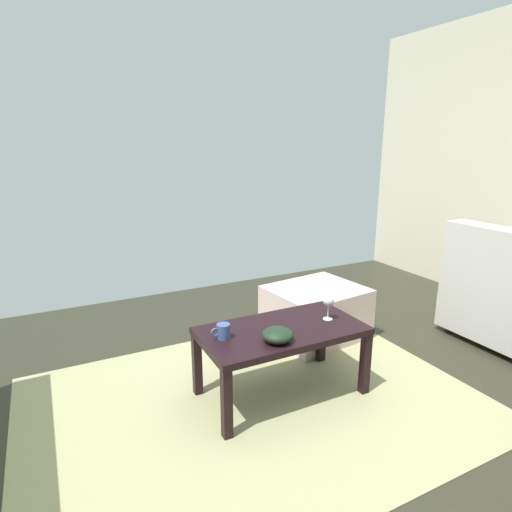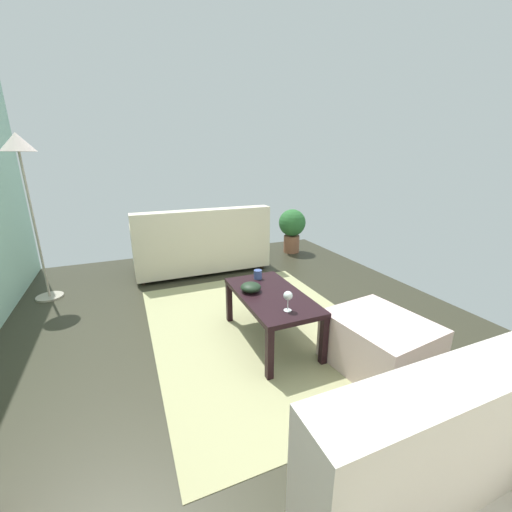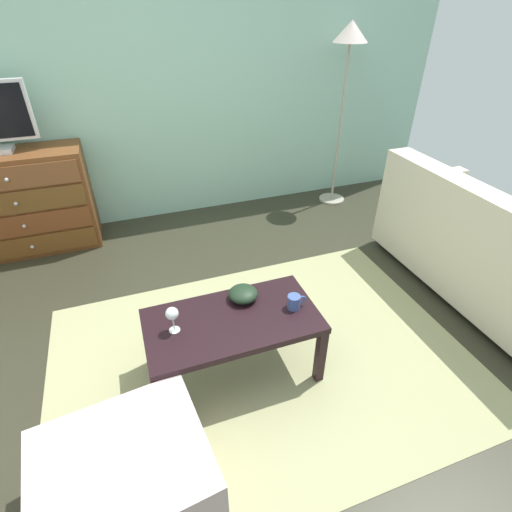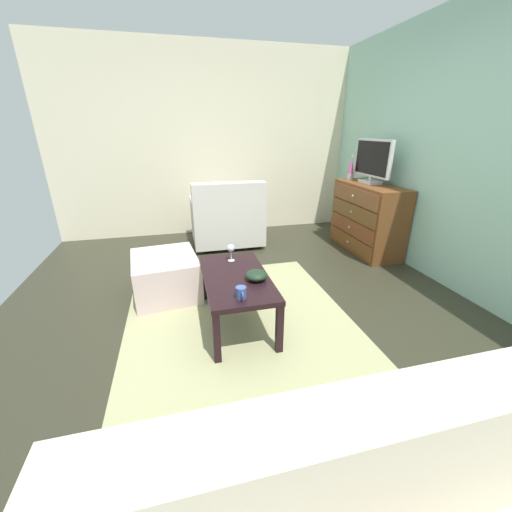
{
  "view_description": "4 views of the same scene",
  "coord_description": "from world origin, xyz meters",
  "px_view_note": "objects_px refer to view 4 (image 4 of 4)",
  "views": [
    {
      "loc": [
        1.2,
        1.79,
        1.5
      ],
      "look_at": [
        0.18,
        -0.23,
        0.9
      ],
      "focal_mm": 29.85,
      "sensor_mm": 36.0,
      "label": 1
    },
    {
      "loc": [
        -2.2,
        0.84,
        1.54
      ],
      "look_at": [
        0.07,
        -0.11,
        0.76
      ],
      "focal_mm": 22.24,
      "sensor_mm": 36.0,
      "label": 2
    },
    {
      "loc": [
        -0.41,
        -1.79,
        1.95
      ],
      "look_at": [
        0.15,
        -0.23,
        0.83
      ],
      "focal_mm": 27.29,
      "sensor_mm": 36.0,
      "label": 3
    },
    {
      "loc": [
        2.28,
        -0.62,
        1.54
      ],
      "look_at": [
        0.12,
        -0.08,
        0.64
      ],
      "focal_mm": 22.01,
      "sensor_mm": 36.0,
      "label": 4
    }
  ],
  "objects_px": {
    "ottoman": "(166,276)",
    "wine_glass": "(231,249)",
    "armchair": "(227,220)",
    "dresser": "(367,218)",
    "mug": "(241,293)",
    "lava_lamp": "(351,169)",
    "bowl_decorative": "(256,275)",
    "coffee_table": "(236,282)",
    "tv": "(373,160)"
  },
  "relations": [
    {
      "from": "tv",
      "to": "coffee_table",
      "type": "distance_m",
      "value": 2.57
    },
    {
      "from": "mug",
      "to": "bowl_decorative",
      "type": "bearing_deg",
      "value": 145.76
    },
    {
      "from": "lava_lamp",
      "to": "mug",
      "type": "xyz_separation_m",
      "value": [
        2.11,
        -2.0,
        -0.55
      ]
    },
    {
      "from": "tv",
      "to": "coffee_table",
      "type": "relative_size",
      "value": 0.74
    },
    {
      "from": "dresser",
      "to": "tv",
      "type": "height_order",
      "value": "tv"
    },
    {
      "from": "wine_glass",
      "to": "armchair",
      "type": "bearing_deg",
      "value": 172.15
    },
    {
      "from": "dresser",
      "to": "mug",
      "type": "bearing_deg",
      "value": -50.94
    },
    {
      "from": "ottoman",
      "to": "lava_lamp",
      "type": "bearing_deg",
      "value": 113.1
    },
    {
      "from": "wine_glass",
      "to": "coffee_table",
      "type": "bearing_deg",
      "value": -3.15
    },
    {
      "from": "mug",
      "to": "armchair",
      "type": "distance_m",
      "value": 2.33
    },
    {
      "from": "mug",
      "to": "ottoman",
      "type": "height_order",
      "value": "mug"
    },
    {
      "from": "mug",
      "to": "lava_lamp",
      "type": "bearing_deg",
      "value": 136.61
    },
    {
      "from": "lava_lamp",
      "to": "bowl_decorative",
      "type": "xyz_separation_m",
      "value": [
        1.86,
        -1.82,
        -0.56
      ]
    },
    {
      "from": "coffee_table",
      "to": "bowl_decorative",
      "type": "bearing_deg",
      "value": 51.73
    },
    {
      "from": "lava_lamp",
      "to": "bowl_decorative",
      "type": "height_order",
      "value": "lava_lamp"
    },
    {
      "from": "bowl_decorative",
      "to": "coffee_table",
      "type": "bearing_deg",
      "value": -128.27
    },
    {
      "from": "dresser",
      "to": "mug",
      "type": "relative_size",
      "value": 9.75
    },
    {
      "from": "mug",
      "to": "armchair",
      "type": "height_order",
      "value": "armchair"
    },
    {
      "from": "lava_lamp",
      "to": "ottoman",
      "type": "relative_size",
      "value": 0.47
    },
    {
      "from": "bowl_decorative",
      "to": "armchair",
      "type": "bearing_deg",
      "value": 177.21
    },
    {
      "from": "lava_lamp",
      "to": "bowl_decorative",
      "type": "distance_m",
      "value": 2.66
    },
    {
      "from": "lava_lamp",
      "to": "armchair",
      "type": "height_order",
      "value": "lava_lamp"
    },
    {
      "from": "ottoman",
      "to": "coffee_table",
      "type": "bearing_deg",
      "value": 41.63
    },
    {
      "from": "dresser",
      "to": "coffee_table",
      "type": "xyz_separation_m",
      "value": [
        1.29,
        -2.01,
        -0.06
      ]
    },
    {
      "from": "bowl_decorative",
      "to": "armchair",
      "type": "relative_size",
      "value": 0.18
    },
    {
      "from": "dresser",
      "to": "coffee_table",
      "type": "distance_m",
      "value": 2.39
    },
    {
      "from": "bowl_decorative",
      "to": "lava_lamp",
      "type": "bearing_deg",
      "value": 135.53
    },
    {
      "from": "bowl_decorative",
      "to": "ottoman",
      "type": "relative_size",
      "value": 0.25
    },
    {
      "from": "wine_glass",
      "to": "bowl_decorative",
      "type": "bearing_deg",
      "value": 15.98
    },
    {
      "from": "wine_glass",
      "to": "armchair",
      "type": "relative_size",
      "value": 0.17
    },
    {
      "from": "ottoman",
      "to": "wine_glass",
      "type": "bearing_deg",
      "value": 60.78
    },
    {
      "from": "lava_lamp",
      "to": "bowl_decorative",
      "type": "relative_size",
      "value": 1.89
    },
    {
      "from": "wine_glass",
      "to": "dresser",
      "type": "bearing_deg",
      "value": 115.94
    },
    {
      "from": "coffee_table",
      "to": "bowl_decorative",
      "type": "xyz_separation_m",
      "value": [
        0.11,
        0.14,
        0.1
      ]
    },
    {
      "from": "armchair",
      "to": "wine_glass",
      "type": "bearing_deg",
      "value": -7.85
    },
    {
      "from": "mug",
      "to": "bowl_decorative",
      "type": "relative_size",
      "value": 0.65
    },
    {
      "from": "bowl_decorative",
      "to": "armchair",
      "type": "height_order",
      "value": "armchair"
    },
    {
      "from": "dresser",
      "to": "tv",
      "type": "relative_size",
      "value": 1.55
    },
    {
      "from": "wine_glass",
      "to": "armchair",
      "type": "distance_m",
      "value": 1.65
    },
    {
      "from": "tv",
      "to": "armchair",
      "type": "distance_m",
      "value": 2.05
    },
    {
      "from": "dresser",
      "to": "armchair",
      "type": "xyz_separation_m",
      "value": [
        -0.66,
        -1.77,
        -0.08
      ]
    },
    {
      "from": "dresser",
      "to": "ottoman",
      "type": "relative_size",
      "value": 1.59
    },
    {
      "from": "wine_glass",
      "to": "ottoman",
      "type": "xyz_separation_m",
      "value": [
        -0.34,
        -0.6,
        -0.35
      ]
    },
    {
      "from": "dresser",
      "to": "mug",
      "type": "height_order",
      "value": "dresser"
    },
    {
      "from": "wine_glass",
      "to": "armchair",
      "type": "height_order",
      "value": "armchair"
    },
    {
      "from": "bowl_decorative",
      "to": "ottoman",
      "type": "height_order",
      "value": "bowl_decorative"
    },
    {
      "from": "lava_lamp",
      "to": "wine_glass",
      "type": "height_order",
      "value": "lava_lamp"
    },
    {
      "from": "tv",
      "to": "ottoman",
      "type": "bearing_deg",
      "value": -74.79
    },
    {
      "from": "coffee_table",
      "to": "mug",
      "type": "relative_size",
      "value": 8.58
    },
    {
      "from": "coffee_table",
      "to": "armchair",
      "type": "distance_m",
      "value": 1.96
    }
  ]
}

